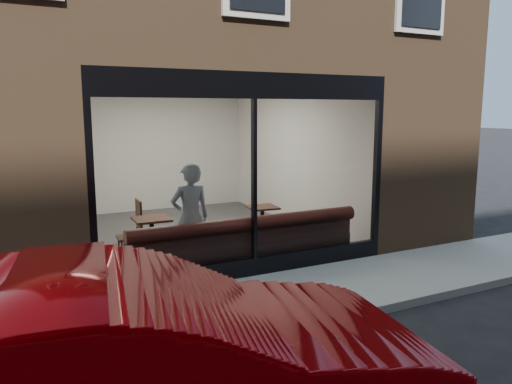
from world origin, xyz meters
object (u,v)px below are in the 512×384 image
cafe_table_left (151,219)px  parked_car (127,380)px  cafe_chair_left (130,237)px  person (190,218)px  banquette (243,255)px  cafe_table_right (262,207)px

cafe_table_left → parked_car: size_ratio=0.13×
cafe_chair_left → person: bearing=112.7°
banquette → cafe_chair_left: bearing=125.6°
cafe_table_right → person: bearing=-152.9°
cafe_table_left → cafe_table_right: bearing=1.7°
person → parked_car: bearing=66.3°
cafe_chair_left → parked_car: size_ratio=0.09×
parked_car → cafe_table_right: bearing=-27.0°
person → cafe_table_left: size_ratio=2.94×
person → cafe_chair_left: 1.93m
cafe_chair_left → parked_car: bearing=79.6°
cafe_table_right → banquette: bearing=-129.2°
cafe_chair_left → cafe_table_left: bearing=106.7°
banquette → parked_car: (-2.82, -4.02, 0.56)m
cafe_table_left → cafe_chair_left: size_ratio=1.35×
cafe_table_right → cafe_table_left: bearing=-178.3°
person → cafe_chair_left: bearing=-68.6°
cafe_table_left → cafe_chair_left: bearing=104.1°
person → cafe_chair_left: person is taller
banquette → cafe_table_left: cafe_table_left is taller
person → cafe_chair_left: size_ratio=3.98×
parked_car → banquette: bearing=-25.9°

